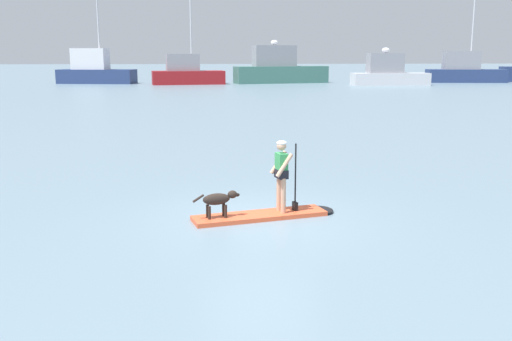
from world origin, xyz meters
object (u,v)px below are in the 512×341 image
at_px(moored_boat_center, 279,69).
at_px(dog, 219,200).
at_px(moored_boat_starboard, 187,73).
at_px(moored_boat_far_starboard, 464,71).
at_px(moored_boat_outer, 95,70).
at_px(paddleboard, 269,215).
at_px(person_paddler, 282,171).
at_px(moored_boat_far_port, 388,73).

bearing_deg(moored_boat_center, dog, -98.30).
height_order(moored_boat_starboard, moored_boat_far_starboard, moored_boat_starboard).
bearing_deg(moored_boat_outer, moored_boat_far_starboard, -1.60).
bearing_deg(moored_boat_far_starboard, dog, -118.48).
xyz_separation_m(paddleboard, moored_boat_far_starboard, (31.89, 60.61, 1.45)).
distance_m(moored_boat_outer, moored_boat_starboard, 11.91).
bearing_deg(person_paddler, paddleboard, -165.65).
bearing_deg(person_paddler, moored_boat_center, 83.00).
xyz_separation_m(paddleboard, moored_boat_starboard, (-3.79, 58.87, 1.34)).
xyz_separation_m(person_paddler, moored_boat_starboard, (-4.09, 58.79, 0.33)).
bearing_deg(moored_boat_far_starboard, moored_boat_center, 179.25).
bearing_deg(dog, moored_boat_far_port, 69.01).
distance_m(paddleboard, moored_boat_center, 61.45).
relative_size(moored_boat_center, moored_boat_far_port, 1.34).
relative_size(moored_boat_outer, moored_boat_far_port, 1.18).
height_order(moored_boat_far_port, moored_boat_far_starboard, moored_boat_far_starboard).
height_order(moored_boat_outer, moored_boat_far_starboard, moored_boat_outer).
xyz_separation_m(moored_boat_starboard, moored_boat_center, (11.57, 2.06, 0.37)).
xyz_separation_m(dog, moored_boat_outer, (-14.15, 62.22, 1.11)).
xyz_separation_m(person_paddler, moored_boat_center, (7.48, 60.85, 0.70)).
distance_m(paddleboard, moored_boat_far_port, 58.43).
height_order(person_paddler, moored_boat_center, moored_boat_center).
height_order(dog, moored_boat_starboard, moored_boat_starboard).
relative_size(moored_boat_outer, moored_boat_starboard, 0.94).
bearing_deg(dog, moored_boat_starboard, 92.55).
height_order(moored_boat_outer, moored_boat_center, moored_boat_outer).
xyz_separation_m(moored_boat_outer, moored_boat_far_port, (35.31, -7.05, -0.22)).
bearing_deg(moored_boat_outer, person_paddler, -75.84).
distance_m(moored_boat_starboard, moored_boat_far_starboard, 35.72).
bearing_deg(paddleboard, dog, -165.65).
xyz_separation_m(person_paddler, moored_boat_outer, (-15.60, 61.85, 0.56)).
relative_size(person_paddler, moored_boat_outer, 0.15).
bearing_deg(dog, moored_boat_outer, 102.81).
relative_size(paddleboard, moored_boat_outer, 0.32).
bearing_deg(moored_boat_far_port, moored_boat_far_starboard, 25.77).
bearing_deg(moored_boat_center, moored_boat_far_starboard, -0.75).
height_order(dog, moored_boat_outer, moored_boat_outer).
bearing_deg(paddleboard, moored_boat_center, 82.73).
xyz_separation_m(moored_boat_outer, moored_boat_center, (23.08, -1.00, 0.14)).
relative_size(paddleboard, moored_boat_far_starboard, 0.32).
distance_m(moored_boat_starboard, moored_boat_center, 11.76).
bearing_deg(moored_boat_far_starboard, person_paddler, -117.56).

